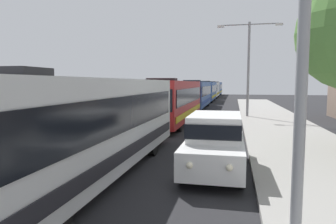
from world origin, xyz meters
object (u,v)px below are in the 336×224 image
object	(u,v)px
bus_rear	(212,89)
white_suv	(215,140)
bus_second_in_line	(174,100)
bus_fourth_in_line	(206,91)
bus_middle	(196,94)
box_truck_oncoming	(205,87)
bus_lead	(89,124)
bus_tail_end	(216,88)
streetlamp_mid	(249,59)

from	to	relation	value
bus_rear	white_suv	size ratio (longest dim) A/B	2.30
bus_second_in_line	bus_fourth_in_line	world-z (taller)	same
bus_middle	bus_fourth_in_line	xyz separation A→B (m)	(-0.00, 12.87, -0.00)
white_suv	box_truck_oncoming	world-z (taller)	box_truck_oncoming
bus_lead	box_truck_oncoming	bearing A→B (deg)	92.64
bus_rear	white_suv	world-z (taller)	bus_rear
bus_fourth_in_line	bus_middle	bearing A→B (deg)	-90.00
white_suv	box_truck_oncoming	bearing A→B (deg)	95.70
bus_fourth_in_line	bus_tail_end	distance (m)	25.52
bus_lead	streetlamp_mid	xyz separation A→B (m)	(5.40, 17.66, 3.18)
bus_middle	white_suv	bearing A→B (deg)	-81.52
bus_fourth_in_line	bus_rear	distance (m)	12.61
bus_second_in_line	white_suv	bearing A→B (deg)	-72.28
bus_lead	box_truck_oncoming	size ratio (longest dim) A/B	1.43
bus_middle	box_truck_oncoming	distance (m)	45.41
streetlamp_mid	bus_second_in_line	bearing A→B (deg)	-140.14
bus_lead	streetlamp_mid	distance (m)	18.74
box_truck_oncoming	bus_tail_end	bearing A→B (deg)	-64.43
bus_fourth_in_line	bus_rear	size ratio (longest dim) A/B	1.03
bus_lead	bus_second_in_line	distance (m)	13.16
bus_rear	bus_second_in_line	bearing A→B (deg)	-90.00
bus_fourth_in_line	box_truck_oncoming	bearing A→B (deg)	95.81
bus_lead	box_truck_oncoming	distance (m)	71.76
bus_second_in_line	bus_middle	world-z (taller)	same
bus_fourth_in_line	white_suv	distance (m)	37.87
bus_tail_end	box_truck_oncoming	xyz separation A→B (m)	(-3.30, 6.90, 0.02)
bus_fourth_in_line	streetlamp_mid	distance (m)	22.49
white_suv	streetlamp_mid	bearing A→B (deg)	83.97
bus_middle	white_suv	size ratio (longest dim) A/B	2.53
bus_middle	streetlamp_mid	world-z (taller)	streetlamp_mid
bus_tail_end	bus_fourth_in_line	bearing A→B (deg)	-90.00
bus_lead	bus_tail_end	bearing A→B (deg)	90.00
bus_tail_end	streetlamp_mid	distance (m)	47.54
bus_fourth_in_line	bus_second_in_line	bearing A→B (deg)	-90.00
bus_middle	bus_fourth_in_line	distance (m)	12.87
bus_lead	white_suv	world-z (taller)	bus_lead
bus_second_in_line	box_truck_oncoming	xyz separation A→B (m)	(-3.30, 58.53, 0.02)
box_truck_oncoming	bus_lead	bearing A→B (deg)	-87.36
bus_second_in_line	streetlamp_mid	size ratio (longest dim) A/B	1.58
bus_fourth_in_line	bus_rear	world-z (taller)	same
bus_lead	streetlamp_mid	bearing A→B (deg)	73.01
bus_lead	white_suv	size ratio (longest dim) A/B	2.55
bus_rear	white_suv	bearing A→B (deg)	-85.79
streetlamp_mid	white_suv	bearing A→B (deg)	-96.03
bus_fourth_in_line	streetlamp_mid	size ratio (longest dim) A/B	1.44
box_truck_oncoming	bus_fourth_in_line	bearing A→B (deg)	-84.19
bus_middle	bus_second_in_line	bearing A→B (deg)	-90.00
bus_second_in_line	bus_tail_end	xyz separation A→B (m)	(-0.00, 51.63, -0.00)
bus_middle	bus_rear	size ratio (longest dim) A/B	1.10
bus_middle	box_truck_oncoming	bearing A→B (deg)	94.17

